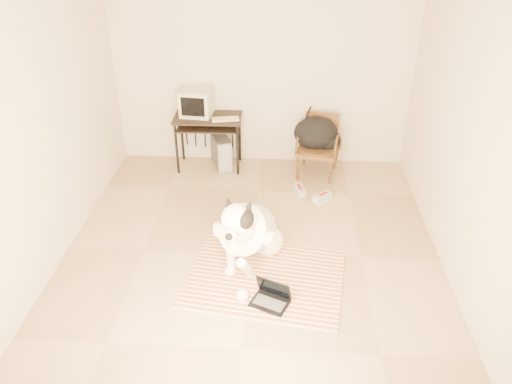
# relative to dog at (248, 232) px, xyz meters

# --- Properties ---
(floor) EXTENTS (4.50, 4.50, 0.00)m
(floor) POSITION_rel_dog_xyz_m (0.02, 0.14, -0.38)
(floor) COLOR tan
(floor) RESTS_ON ground
(wall_back) EXTENTS (4.50, 0.00, 4.50)m
(wall_back) POSITION_rel_dog_xyz_m (0.02, 2.39, 0.97)
(wall_back) COLOR beige
(wall_back) RESTS_ON floor
(wall_front) EXTENTS (4.50, 0.00, 4.50)m
(wall_front) POSITION_rel_dog_xyz_m (0.02, -2.11, 0.97)
(wall_front) COLOR beige
(wall_front) RESTS_ON floor
(wall_left) EXTENTS (0.00, 4.50, 4.50)m
(wall_left) POSITION_rel_dog_xyz_m (-1.98, 0.14, 0.97)
(wall_left) COLOR beige
(wall_left) RESTS_ON floor
(wall_right) EXTENTS (0.00, 4.50, 4.50)m
(wall_right) POSITION_rel_dog_xyz_m (2.02, 0.14, 0.97)
(wall_right) COLOR beige
(wall_right) RESTS_ON floor
(rug) EXTENTS (1.69, 1.39, 0.02)m
(rug) POSITION_rel_dog_xyz_m (0.18, -0.27, -0.37)
(rug) COLOR #D84F2C
(rug) RESTS_ON floor
(dog) EXTENTS (0.68, 1.34, 0.97)m
(dog) POSITION_rel_dog_xyz_m (0.00, 0.00, 0.00)
(dog) COLOR white
(dog) RESTS_ON rug
(laptop) EXTENTS (0.41, 0.36, 0.24)m
(laptop) POSITION_rel_dog_xyz_m (0.26, -0.61, -0.30)
(laptop) COLOR black
(laptop) RESTS_ON rug
(computer_desk) EXTENTS (0.91, 0.51, 0.75)m
(computer_desk) POSITION_rel_dog_xyz_m (-0.69, 2.09, 0.27)
(computer_desk) COLOR black
(computer_desk) RESTS_ON floor
(crt_monitor) EXTENTS (0.44, 0.43, 0.36)m
(crt_monitor) POSITION_rel_dog_xyz_m (-0.84, 2.18, 0.55)
(crt_monitor) COLOR beige
(crt_monitor) RESTS_ON computer_desk
(desk_keyboard) EXTENTS (0.38, 0.20, 0.02)m
(desk_keyboard) POSITION_rel_dog_xyz_m (-0.44, 2.01, 0.38)
(desk_keyboard) COLOR beige
(desk_keyboard) RESTS_ON computer_desk
(pc_tower) EXTENTS (0.35, 0.51, 0.44)m
(pc_tower) POSITION_rel_dog_xyz_m (-0.53, 2.14, -0.16)
(pc_tower) COLOR #4A4A4D
(pc_tower) RESTS_ON floor
(rattan_chair) EXTENTS (0.63, 0.61, 0.80)m
(rattan_chair) POSITION_rel_dog_xyz_m (0.81, 2.03, 0.02)
(rattan_chair) COLOR brown
(rattan_chair) RESTS_ON floor
(backpack) EXTENTS (0.63, 0.49, 0.43)m
(backpack) POSITION_rel_dog_xyz_m (0.79, 2.04, 0.18)
(backpack) COLOR black
(backpack) RESTS_ON rattan_chair
(sneaker_left) EXTENTS (0.18, 0.30, 0.10)m
(sneaker_left) POSITION_rel_dog_xyz_m (0.56, 1.41, -0.34)
(sneaker_left) COLOR silver
(sneaker_left) RESTS_ON floor
(sneaker_right) EXTENTS (0.27, 0.27, 0.09)m
(sneaker_right) POSITION_rel_dog_xyz_m (0.84, 1.27, -0.34)
(sneaker_right) COLOR silver
(sneaker_right) RESTS_ON floor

